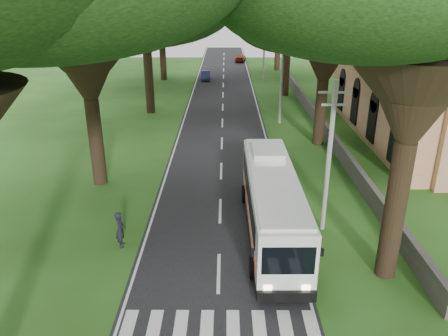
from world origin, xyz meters
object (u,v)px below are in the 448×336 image
at_px(distant_car_b, 206,75).
at_px(pedestrian, 120,229).
at_px(coach_bus, 272,201).
at_px(pole_mid, 282,80).
at_px(church, 438,81).
at_px(distant_car_c, 240,58).
at_px(pole_near, 329,156).
at_px(pole_far, 264,51).

distance_m(distant_car_b, pedestrian, 43.60).
relative_size(coach_bus, pedestrian, 6.08).
distance_m(pole_mid, distant_car_b, 23.50).
bearing_deg(church, distant_car_c, 109.04).
relative_size(church, pedestrian, 12.64).
distance_m(pole_near, distant_car_c, 58.92).
xyz_separation_m(pole_far, pedestrian, (-10.39, -41.73, -3.23)).
bearing_deg(distant_car_b, church, -53.42).
relative_size(distant_car_c, pedestrian, 2.24).
bearing_deg(pedestrian, distant_car_b, -13.57).
height_order(pole_far, pedestrian, pole_far).
height_order(pole_far, coach_bus, pole_far).
bearing_deg(distant_car_b, pole_far, -13.94).
xyz_separation_m(pole_mid, distant_car_c, (-2.55, 38.75, -3.53)).
bearing_deg(distant_car_b, pole_mid, -71.05).
distance_m(distant_car_b, distant_car_c, 17.81).
bearing_deg(pedestrian, pole_far, -24.43).
relative_size(pole_near, distant_car_b, 2.19).
bearing_deg(distant_car_c, distant_car_b, 78.94).
height_order(pole_mid, coach_bus, pole_mid).
relative_size(pole_mid, coach_bus, 0.69).
bearing_deg(pole_far, pole_mid, -90.00).
distance_m(pole_far, pedestrian, 43.12).
bearing_deg(pole_near, pedestrian, -170.55).
bearing_deg(coach_bus, pedestrian, -170.49).
bearing_deg(pole_mid, pole_far, 90.00).
xyz_separation_m(pole_mid, coach_bus, (-2.80, -20.38, -2.35)).
relative_size(pole_far, coach_bus, 0.69).
distance_m(church, coach_bus, 22.21).
relative_size(church, coach_bus, 2.08).
relative_size(pole_mid, pedestrian, 4.21).
bearing_deg(pole_near, pole_far, 90.00).
relative_size(pole_far, distant_car_c, 1.88).
distance_m(church, pole_mid, 13.16).
bearing_deg(distant_car_b, distant_car_c, 70.89).
xyz_separation_m(church, distant_car_b, (-20.38, 26.26, -4.28)).
bearing_deg(pole_mid, church, -19.81).
relative_size(church, pole_near, 3.00).
bearing_deg(church, distant_car_b, 127.81).
relative_size(pole_far, distant_car_b, 2.19).
bearing_deg(coach_bus, distant_car_b, 96.49).
bearing_deg(distant_car_b, pedestrian, -94.36).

